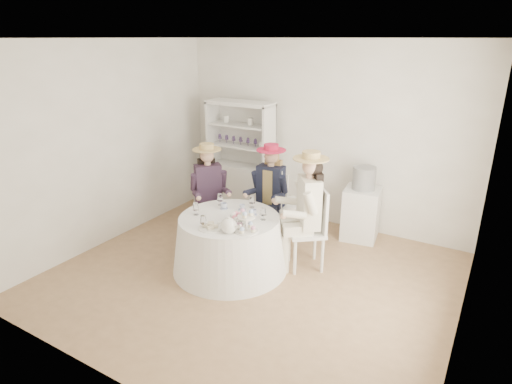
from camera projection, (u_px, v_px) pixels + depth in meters
The scene contains 23 objects.
ground at pixel (252, 276), 5.14m from camera, with size 4.50×4.50×0.00m, color olive.
ceiling at pixel (251, 38), 4.22m from camera, with size 4.50×4.50×0.00m, color white.
wall_back at pixel (322, 135), 6.30m from camera, with size 4.50×4.50×0.00m, color silver.
wall_front at pixel (107, 239), 3.06m from camera, with size 4.50×4.50×0.00m, color silver.
wall_left at pixel (109, 144), 5.76m from camera, with size 4.50×4.50×0.00m, color silver.
wall_right at pixel (479, 209), 3.60m from camera, with size 4.50×4.50×0.00m, color silver.
tea_table at pixel (230, 243), 5.21m from camera, with size 1.40×1.40×0.69m.
hutch at pixel (242, 174), 6.86m from camera, with size 1.10×0.50×1.80m.
side_table at pixel (361, 214), 6.01m from camera, with size 0.47×0.47×0.74m, color silver.
hatbox at pixel (364, 178), 5.83m from camera, with size 0.31×0.31×0.31m, color black.
guest_left at pixel (209, 187), 5.87m from camera, with size 0.59×0.57×1.37m.
guest_mid at pixel (270, 188), 5.79m from camera, with size 0.50×0.53×1.39m.
guest_right at pixel (307, 204), 5.08m from camera, with size 0.64×0.61×1.48m.
spare_chair at pixel (282, 200), 5.99m from camera, with size 0.61×0.61×1.05m.
teacup_a at pixel (224, 206), 5.32m from camera, with size 0.09×0.09×0.07m, color white.
teacup_b at pixel (242, 208), 5.29m from camera, with size 0.07×0.07×0.06m, color white.
teacup_c at pixel (253, 213), 5.14m from camera, with size 0.08×0.08×0.06m, color white.
flower_bowl at pixel (244, 220), 4.94m from camera, with size 0.24×0.24×0.06m, color white.
flower_arrangement at pixel (237, 216), 4.90m from camera, with size 0.17×0.17×0.06m.
table_teapot at pixel (229, 226), 4.66m from camera, with size 0.25×0.18×0.19m.
sandwich_plate at pixel (210, 227), 4.78m from camera, with size 0.27×0.27×0.06m.
cupcake_stand at pixel (246, 224), 4.69m from camera, with size 0.26×0.26×0.25m.
stemware_set at pixel (229, 211), 5.06m from camera, with size 0.85×0.89×0.15m.
Camera 1 is at (2.33, -3.83, 2.71)m, focal length 30.00 mm.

